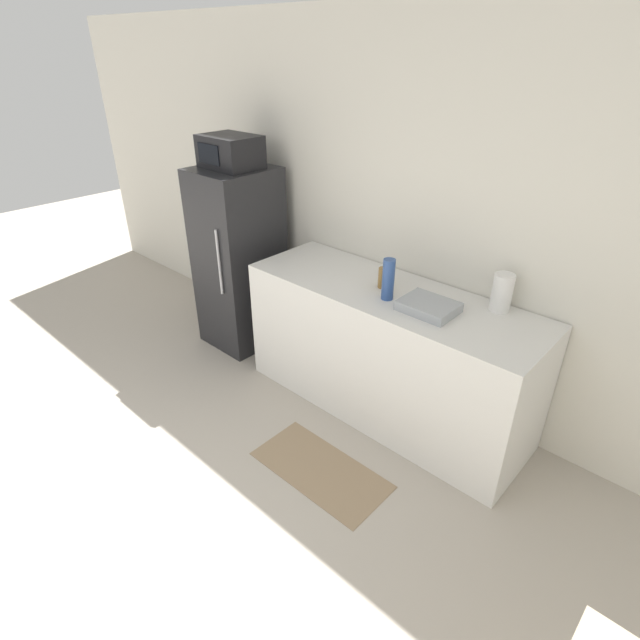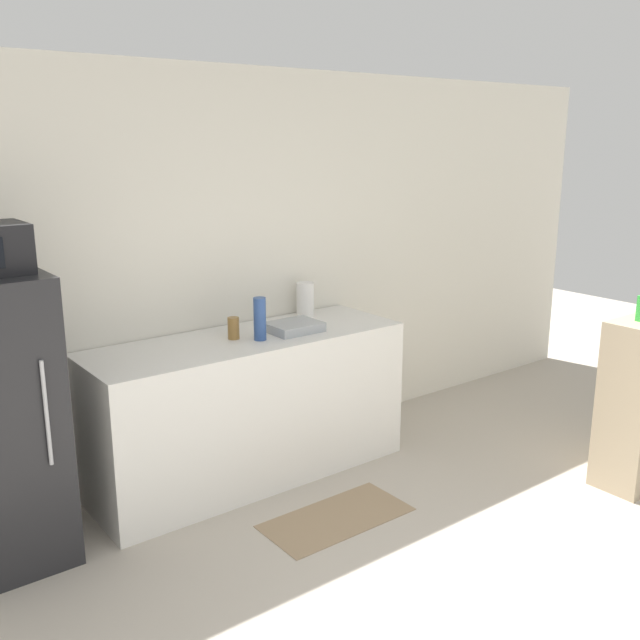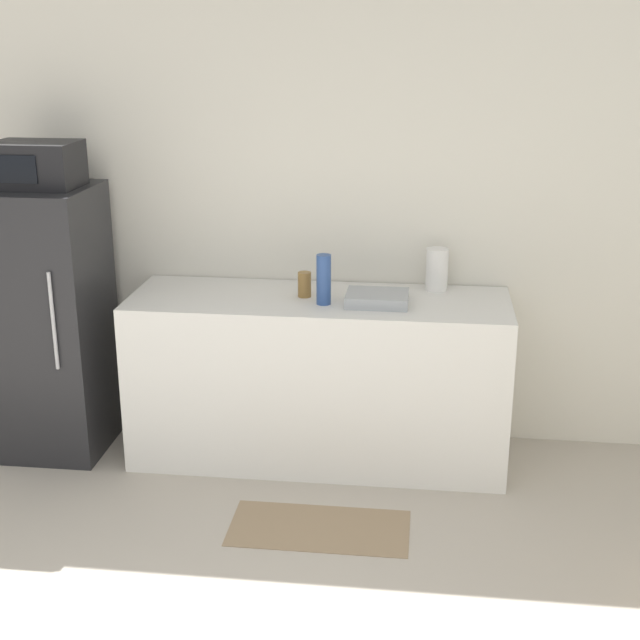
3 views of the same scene
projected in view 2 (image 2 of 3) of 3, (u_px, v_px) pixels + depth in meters
name	position (u px, v px, depth m)	size (l,w,h in m)	color
wall_back	(178.00, 276.00, 4.52)	(8.00, 0.06, 2.60)	silver
counter	(248.00, 407.00, 4.59)	(2.06, 0.68, 0.94)	silver
sink_basin	(294.00, 327.00, 4.60)	(0.33, 0.26, 0.06)	#9EA3A8
bottle_tall	(260.00, 319.00, 4.38)	(0.08, 0.08, 0.27)	#2D4C8C
bottle_short	(233.00, 328.00, 4.42)	(0.07, 0.07, 0.14)	olive
paper_towel_roll	(305.00, 299.00, 4.99)	(0.12, 0.12, 0.24)	white
kitchen_rug	(337.00, 517.00, 4.15)	(0.88, 0.43, 0.01)	#937A5B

